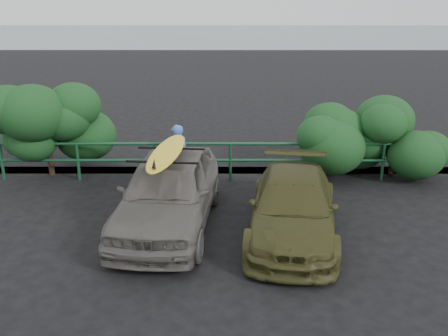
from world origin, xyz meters
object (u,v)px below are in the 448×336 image
Objects in this scene: olive_vehicle at (293,207)px; man at (177,156)px; surfboard at (167,152)px; guardrail at (192,161)px; sedan at (168,192)px.

man is (-2.57, 2.78, 0.19)m from olive_vehicle.
olive_vehicle is 2.77m from surfboard.
man is (-0.35, -0.42, 0.29)m from guardrail.
guardrail is 3.02m from surfboard.
surfboard reaches higher than man.
sedan is 0.86m from surfboard.
olive_vehicle is 3.79m from man.
man is at bearing 95.99° from surfboard.
man is at bearing 95.99° from sedan.
guardrail is at bearing 88.83° from surfboard.
olive_vehicle is (2.22, -3.20, 0.09)m from guardrail.
surfboard is (0.00, 0.00, 0.86)m from sedan.
guardrail is 0.61m from man.
olive_vehicle is 1.55× the size of surfboard.
guardrail is 8.68× the size of man.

